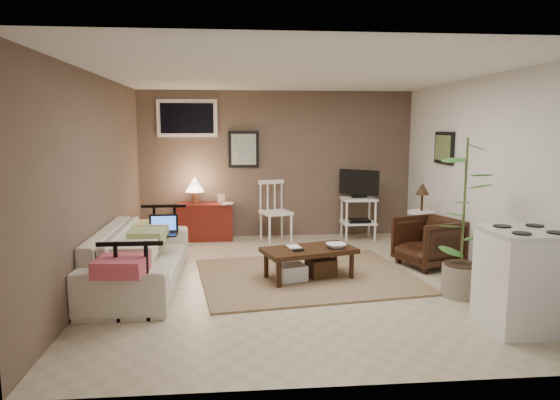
{
  "coord_description": "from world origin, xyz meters",
  "views": [
    {
      "loc": [
        -0.7,
        -5.72,
        1.8
      ],
      "look_at": [
        -0.15,
        0.35,
        0.91
      ],
      "focal_mm": 32.0,
      "sensor_mm": 36.0,
      "label": 1
    }
  ],
  "objects": [
    {
      "name": "floor",
      "position": [
        0.0,
        0.0,
        0.0
      ],
      "size": [
        5.0,
        5.0,
        0.0
      ],
      "primitive_type": "plane",
      "color": "#C1B293",
      "rests_on": "ground"
    },
    {
      "name": "art_back",
      "position": [
        -0.55,
        2.48,
        1.45
      ],
      "size": [
        0.5,
        0.03,
        0.6
      ],
      "primitive_type": "cube",
      "color": "black"
    },
    {
      "name": "art_right",
      "position": [
        2.23,
        1.05,
        1.52
      ],
      "size": [
        0.03,
        0.6,
        0.45
      ],
      "primitive_type": "cube",
      "color": "black"
    },
    {
      "name": "window",
      "position": [
        -1.45,
        2.48,
        1.95
      ],
      "size": [
        0.96,
        0.03,
        0.6
      ],
      "primitive_type": "cube",
      "color": "white"
    },
    {
      "name": "rug",
      "position": [
        0.16,
        0.1,
        0.01
      ],
      "size": [
        2.78,
        2.35,
        0.02
      ],
      "primitive_type": "cube",
      "rotation": [
        0.0,
        0.0,
        0.14
      ],
      "color": "#917054",
      "rests_on": "floor"
    },
    {
      "name": "coffee_table",
      "position": [
        0.16,
        -0.02,
        0.23
      ],
      "size": [
        1.19,
        0.84,
        0.41
      ],
      "color": "black",
      "rests_on": "floor"
    },
    {
      "name": "sofa",
      "position": [
        -1.8,
        -0.04,
        0.45
      ],
      "size": [
        0.67,
        2.28,
        0.89
      ],
      "primitive_type": "imported",
      "rotation": [
        0.0,
        0.0,
        1.57
      ],
      "color": "#EEE5CE",
      "rests_on": "floor"
    },
    {
      "name": "sofa_pillows",
      "position": [
        -1.75,
        -0.3,
        0.55
      ],
      "size": [
        0.44,
        2.17,
        0.15
      ],
      "primitive_type": null,
      "color": "beige",
      "rests_on": "sofa"
    },
    {
      "name": "sofa_end_rails",
      "position": [
        -1.67,
        -0.04,
        0.38
      ],
      "size": [
        0.61,
        2.28,
        0.77
      ],
      "primitive_type": null,
      "color": "black",
      "rests_on": "floor"
    },
    {
      "name": "laptop",
      "position": [
        -1.58,
        0.36,
        0.58
      ],
      "size": [
        0.35,
        0.26,
        0.24
      ],
      "color": "black",
      "rests_on": "sofa"
    },
    {
      "name": "red_console",
      "position": [
        -1.2,
        2.29,
        0.36
      ],
      "size": [
        0.89,
        0.4,
        1.03
      ],
      "color": "maroon",
      "rests_on": "floor"
    },
    {
      "name": "spindle_chair",
      "position": [
        -0.06,
        2.13,
        0.45
      ],
      "size": [
        0.55,
        0.55,
        0.96
      ],
      "color": "white",
      "rests_on": "floor"
    },
    {
      "name": "tv_stand",
      "position": [
        1.29,
        2.1,
        0.6
      ],
      "size": [
        0.56,
        0.46,
        1.13
      ],
      "color": "white",
      "rests_on": "floor"
    },
    {
      "name": "side_table",
      "position": [
        1.95,
        1.08,
        0.64
      ],
      "size": [
        0.39,
        0.39,
        1.03
      ],
      "color": "white",
      "rests_on": "floor"
    },
    {
      "name": "armchair",
      "position": [
        1.8,
        0.43,
        0.36
      ],
      "size": [
        0.83,
        0.86,
        0.71
      ],
      "primitive_type": "imported",
      "rotation": [
        0.0,
        0.0,
        -1.25
      ],
      "color": "black",
      "rests_on": "floor"
    },
    {
      "name": "potted_plant",
      "position": [
        1.7,
        -0.75,
        0.92
      ],
      "size": [
        0.43,
        0.43,
        1.73
      ],
      "color": "gray",
      "rests_on": "floor"
    },
    {
      "name": "stove",
      "position": [
        1.88,
        -1.63,
        0.46
      ],
      "size": [
        0.7,
        0.65,
        0.92
      ],
      "color": "white",
      "rests_on": "floor"
    },
    {
      "name": "bowl",
      "position": [
        0.48,
        -0.03,
        0.5
      ],
      "size": [
        0.23,
        0.09,
        0.23
      ],
      "primitive_type": "imported",
      "rotation": [
        0.0,
        0.0,
        0.16
      ],
      "color": "black",
      "rests_on": "coffee_table"
    },
    {
      "name": "book_table",
      "position": [
        -0.08,
        0.03,
        0.48
      ],
      "size": [
        0.15,
        0.04,
        0.2
      ],
      "primitive_type": "imported",
      "rotation": [
        0.0,
        0.0,
        0.2
      ],
      "color": "black",
      "rests_on": "coffee_table"
    },
    {
      "name": "book_console",
      "position": [
        -0.9,
        2.16,
        0.71
      ],
      "size": [
        0.18,
        0.05,
        0.24
      ],
      "primitive_type": "imported",
      "rotation": [
        0.0,
        0.0,
        -0.19
      ],
      "color": "black",
      "rests_on": "red_console"
    }
  ]
}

